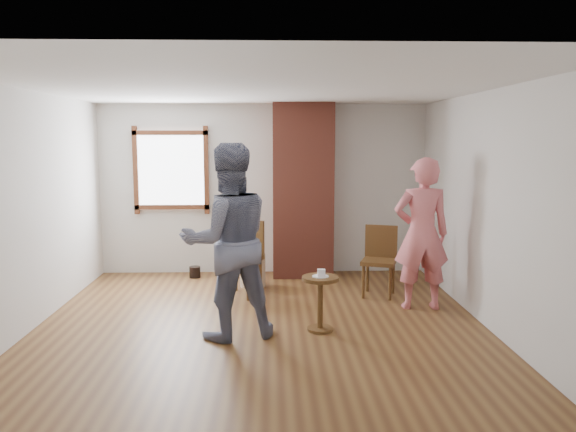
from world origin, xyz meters
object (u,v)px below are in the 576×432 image
(stoneware_crock, at_px, (253,270))
(side_table, at_px, (320,294))
(person_pink, at_px, (421,234))
(dining_chair_left, at_px, (244,253))
(dining_chair_right, at_px, (380,256))
(man, at_px, (228,242))

(stoneware_crock, bearing_deg, side_table, -67.33)
(stoneware_crock, xyz_separation_m, person_pink, (2.09, -1.10, 0.70))
(dining_chair_left, bearing_deg, side_table, -35.28)
(side_table, bearing_deg, dining_chair_left, 120.73)
(stoneware_crock, bearing_deg, dining_chair_left, -104.07)
(person_pink, bearing_deg, stoneware_crock, -26.93)
(dining_chair_left, distance_m, dining_chair_right, 1.81)
(dining_chair_left, relative_size, dining_chair_right, 1.07)
(man, distance_m, person_pink, 2.47)
(dining_chair_left, bearing_deg, dining_chair_right, 21.48)
(dining_chair_left, xyz_separation_m, dining_chair_right, (1.81, -0.08, -0.04))
(stoneware_crock, distance_m, person_pink, 2.46)
(dining_chair_left, bearing_deg, man, -69.12)
(dining_chair_left, relative_size, person_pink, 0.53)
(stoneware_crock, height_order, man, man)
(stoneware_crock, relative_size, side_table, 0.77)
(dining_chair_left, bearing_deg, person_pink, 6.03)
(dining_chair_right, distance_m, man, 2.51)
(dining_chair_right, xyz_separation_m, side_table, (-0.92, -1.41, -0.11))
(dining_chair_right, bearing_deg, side_table, -104.31)
(side_table, height_order, man, man)
(stoneware_crock, relative_size, dining_chair_left, 0.47)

